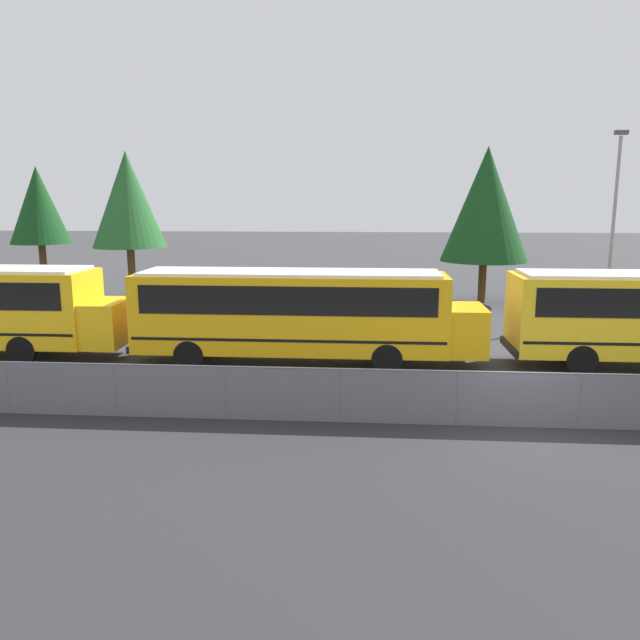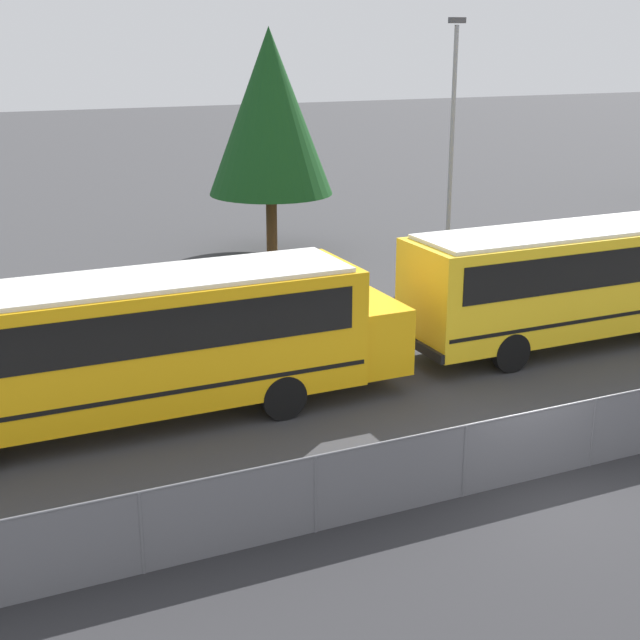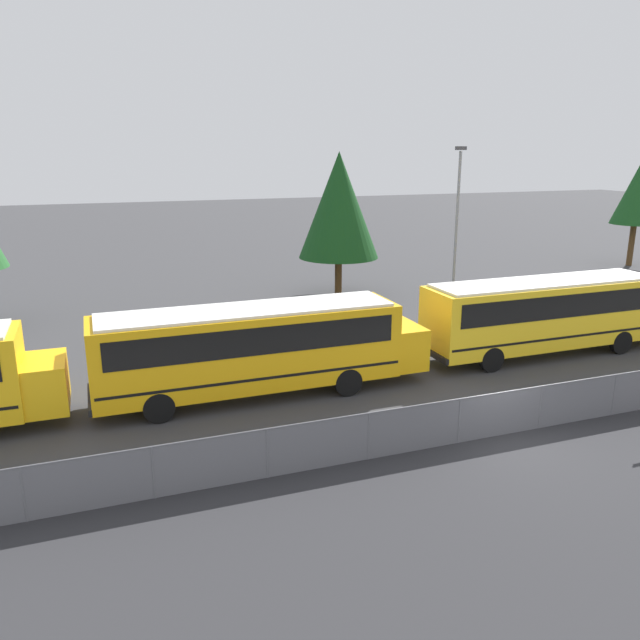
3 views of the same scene
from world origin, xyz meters
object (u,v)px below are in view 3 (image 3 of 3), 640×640
school_bus_2 (549,310)px  light_pole (457,222)px  tree_3 (339,206)px  school_bus_1 (256,344)px  tree_0 (638,193)px

school_bus_2 → light_pole: 9.49m
tree_3 → school_bus_1: bearing=-122.1°
school_bus_2 → light_pole: bearing=85.0°
school_bus_1 → tree_0: 38.24m
school_bus_1 → light_pole: (14.15, 9.35, 2.89)m
school_bus_2 → tree_0: 26.61m
tree_0 → tree_3: tree_3 is taller
school_bus_2 → light_pole: light_pole is taller
school_bus_2 → tree_3: 15.14m
school_bus_2 → tree_0: bearing=36.7°
school_bus_1 → tree_3: 17.37m
tree_3 → tree_0: bearing=3.8°
school_bus_2 → tree_3: bearing=107.1°
school_bus_1 → tree_3: (9.03, 14.40, 3.56)m
school_bus_1 → light_pole: size_ratio=1.38×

